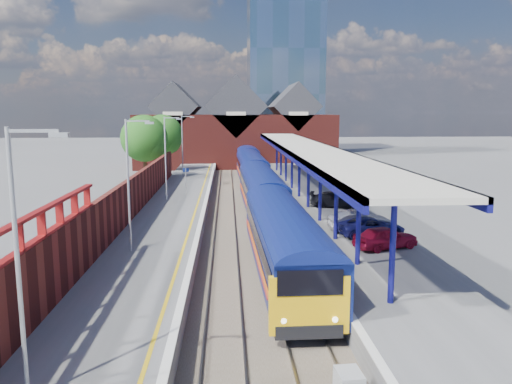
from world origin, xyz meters
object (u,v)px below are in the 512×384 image
lamp_post_b (131,177)px  platform_sign (186,177)px  parked_car_blue (371,227)px  lamp_post_a (22,250)px  lamp_post_d (183,142)px  train (256,176)px  parked_car_silver (360,221)px  parked_car_dark (336,200)px  lamp_post_c (167,153)px  parked_car_red (385,237)px

lamp_post_b → platform_sign: 18.20m
parked_car_blue → lamp_post_a: bearing=131.5°
lamp_post_a → lamp_post_d: 46.00m
train → parked_car_silver: bearing=-74.2°
platform_sign → parked_car_silver: platform_sign is taller
platform_sign → parked_car_dark: (12.17, -6.14, -1.11)m
lamp_post_b → lamp_post_d: size_ratio=1.00×
lamp_post_c → lamp_post_d: bearing=90.0°
parked_car_silver → lamp_post_d: bearing=21.0°
train → parked_car_blue: train is taller
lamp_post_d → parked_car_blue: bearing=-65.1°
platform_sign → parked_car_red: bearing=-56.1°
parked_car_silver → parked_car_dark: parked_car_silver is taller
lamp_post_a → parked_car_dark: lamp_post_a is taller
train → lamp_post_d: 12.36m
lamp_post_b → parked_car_silver: size_ratio=1.78×
parked_car_silver → parked_car_blue: (0.34, -1.14, -0.09)m
lamp_post_c → platform_sign: 3.34m
parked_car_silver → platform_sign: bearing=35.7°
platform_sign → parked_car_dark: platform_sign is taller
train → platform_sign: size_ratio=26.38×
lamp_post_b → parked_car_red: (13.62, -0.25, -3.37)m
train → lamp_post_d: (-7.86, 9.10, 2.87)m
lamp_post_d → parked_car_silver: (13.30, -28.29, -3.34)m
parked_car_blue → parked_car_dark: bearing=-8.4°
lamp_post_b → lamp_post_d: (0.00, 32.00, 0.00)m
train → lamp_post_c: bearing=-138.7°
lamp_post_c → parked_car_blue: size_ratio=1.74×
train → platform_sign: (-6.49, -4.90, 0.57)m
train → lamp_post_b: 24.38m
train → parked_car_blue: bearing=-74.1°
lamp_post_a → lamp_post_d: bearing=90.0°
lamp_post_b → parked_car_blue: 14.30m
lamp_post_d → platform_sign: bearing=-84.4°
train → parked_car_red: bearing=-76.0°
train → parked_car_silver: 19.96m
lamp_post_c → lamp_post_d: same height
parked_car_silver → parked_car_dark: bearing=-5.9°
platform_sign → parked_car_dark: 13.68m
lamp_post_d → parked_car_silver: size_ratio=1.78×
lamp_post_a → lamp_post_b: same height
parked_car_silver → lamp_post_c: bearing=43.0°
train → lamp_post_d: bearing=130.8°
lamp_post_b → lamp_post_d: bearing=90.0°
parked_car_dark → parked_car_blue: size_ratio=1.00×
parked_car_red → platform_sign: bearing=14.1°
parked_car_silver → lamp_post_a: bearing=138.9°
lamp_post_b → parked_car_dark: bearing=41.2°
platform_sign → lamp_post_d: bearing=95.6°
lamp_post_b → parked_car_red: 14.04m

